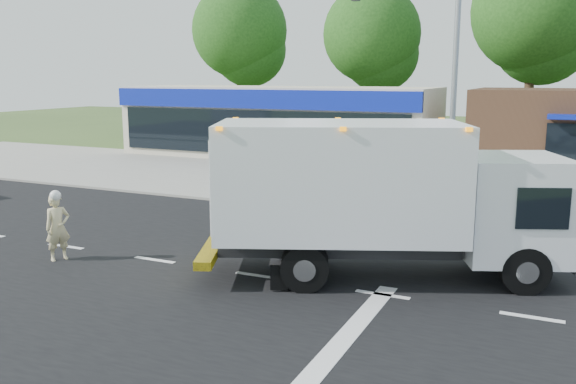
# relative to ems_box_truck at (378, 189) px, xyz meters

# --- Properties ---
(ground) EXTENTS (120.00, 120.00, 0.00)m
(ground) POSITION_rel_ems_box_truck_xyz_m (-2.51, -1.16, -2.09)
(ground) COLOR #385123
(ground) RESTS_ON ground
(road_asphalt) EXTENTS (60.00, 14.00, 0.02)m
(road_asphalt) POSITION_rel_ems_box_truck_xyz_m (-2.51, -1.16, -2.09)
(road_asphalt) COLOR black
(road_asphalt) RESTS_ON ground
(sidewalk) EXTENTS (60.00, 2.40, 0.12)m
(sidewalk) POSITION_rel_ems_box_truck_xyz_m (-2.51, 7.04, -2.03)
(sidewalk) COLOR gray
(sidewalk) RESTS_ON ground
(parking_apron) EXTENTS (60.00, 9.00, 0.02)m
(parking_apron) POSITION_rel_ems_box_truck_xyz_m (-2.51, 12.84, -2.08)
(parking_apron) COLOR gray
(parking_apron) RESTS_ON ground
(lane_markings) EXTENTS (55.20, 7.00, 0.01)m
(lane_markings) POSITION_rel_ems_box_truck_xyz_m (-1.16, -2.51, -2.08)
(lane_markings) COLOR silver
(lane_markings) RESTS_ON road_asphalt
(ems_box_truck) EXTENTS (8.54, 5.44, 3.63)m
(ems_box_truck) POSITION_rel_ems_box_truck_xyz_m (0.00, 0.00, 0.00)
(ems_box_truck) COLOR black
(ems_box_truck) RESTS_ON ground
(emergency_worker) EXTENTS (0.64, 0.74, 1.82)m
(emergency_worker) POSITION_rel_ems_box_truck_xyz_m (-7.75, -2.13, -1.20)
(emergency_worker) COLOR #C8B985
(emergency_worker) RESTS_ON ground
(retail_strip_mall) EXTENTS (18.00, 6.20, 4.00)m
(retail_strip_mall) POSITION_rel_ems_box_truck_xyz_m (-11.51, 18.77, -0.08)
(retail_strip_mall) COLOR #BDB69D
(retail_strip_mall) RESTS_ON ground
(traffic_signal_pole) EXTENTS (3.51, 0.25, 8.00)m
(traffic_signal_pole) POSITION_rel_ems_box_truck_xyz_m (-0.15, 6.44, 2.83)
(traffic_signal_pole) COLOR gray
(traffic_signal_pole) RESTS_ON ground
(background_trees) EXTENTS (36.77, 7.39, 12.10)m
(background_trees) POSITION_rel_ems_box_truck_xyz_m (-3.35, 27.01, 5.29)
(background_trees) COLOR #332114
(background_trees) RESTS_ON ground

